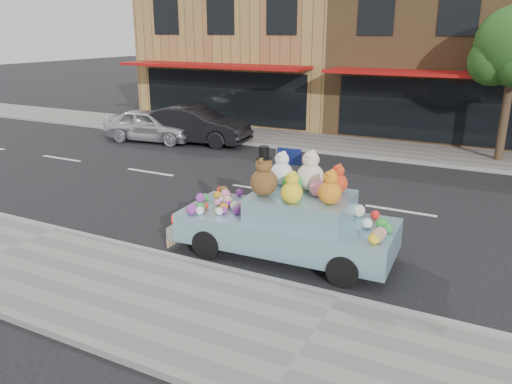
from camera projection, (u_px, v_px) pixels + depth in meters
The scene contains 10 objects.
ground at pixel (400, 211), 12.73m from camera, with size 120.00×120.00×0.00m, color black.
near_sidewalk at pixel (307, 345), 7.20m from camera, with size 60.00×3.00×0.12m, color gray.
far_sidewalk at pixel (438, 155), 18.21m from camera, with size 60.00×3.00×0.12m, color gray.
near_kerb at pixel (339, 298), 8.47m from camera, with size 60.00×0.12×0.13m, color gray.
far_kerb at pixel (431, 164), 16.94m from camera, with size 60.00×0.12×0.13m, color gray.
storefront_left at pixel (260, 45), 26.07m from camera, with size 10.00×9.80×7.30m.
storefront_mid at pixel (465, 48), 21.74m from camera, with size 10.00×9.80×7.30m.
car_silver at pixel (151, 125), 20.53m from camera, with size 1.57×3.91×1.33m, color silver.
car_dark at pixel (195, 125), 20.15m from camera, with size 1.58×4.53×1.49m, color black.
art_car at pixel (288, 219), 9.98m from camera, with size 4.55×1.93×2.32m.
Camera 1 is at (2.15, -12.32, 4.40)m, focal length 35.00 mm.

